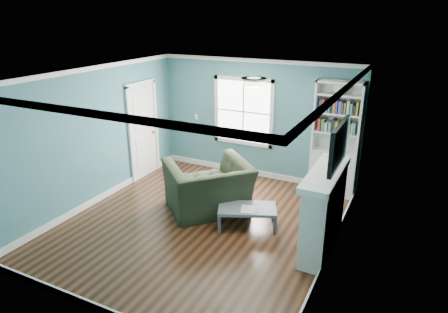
% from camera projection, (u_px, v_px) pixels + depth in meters
% --- Properties ---
extents(floor, '(5.00, 5.00, 0.00)m').
position_uv_depth(floor, '(201.00, 223.00, 7.03)').
color(floor, black).
rests_on(floor, ground).
extents(room_walls, '(5.00, 5.00, 5.00)m').
position_uv_depth(room_walls, '(199.00, 138.00, 6.49)').
color(room_walls, '#3E6C7F').
rests_on(room_walls, ground).
extents(trim, '(4.50, 5.00, 2.60)m').
position_uv_depth(trim, '(199.00, 158.00, 6.61)').
color(trim, white).
rests_on(trim, ground).
extents(window, '(1.40, 0.06, 1.50)m').
position_uv_depth(window, '(243.00, 112.00, 8.75)').
color(window, white).
rests_on(window, room_walls).
extents(bookshelf, '(0.90, 0.35, 2.31)m').
position_uv_depth(bookshelf, '(335.00, 150.00, 7.91)').
color(bookshelf, silver).
rests_on(bookshelf, ground).
extents(fireplace, '(0.44, 1.58, 1.30)m').
position_uv_depth(fireplace, '(324.00, 211.00, 6.11)').
color(fireplace, black).
rests_on(fireplace, ground).
extents(tv, '(0.06, 1.10, 0.65)m').
position_uv_depth(tv, '(339.00, 145.00, 5.69)').
color(tv, black).
rests_on(tv, fireplace).
extents(door, '(0.12, 0.98, 2.17)m').
position_uv_depth(door, '(143.00, 130.00, 8.77)').
color(door, silver).
rests_on(door, ground).
extents(ceiling_fixture, '(0.38, 0.38, 0.15)m').
position_uv_depth(ceiling_fixture, '(254.00, 81.00, 5.87)').
color(ceiling_fixture, white).
rests_on(ceiling_fixture, room_walls).
extents(light_switch, '(0.08, 0.01, 0.12)m').
position_uv_depth(light_switch, '(196.00, 117.00, 9.34)').
color(light_switch, white).
rests_on(light_switch, room_walls).
extents(recliner, '(1.67, 1.70, 1.26)m').
position_uv_depth(recliner, '(208.00, 179.00, 7.29)').
color(recliner, black).
rests_on(recliner, ground).
extents(coffee_table, '(1.12, 0.89, 0.36)m').
position_uv_depth(coffee_table, '(247.00, 210.00, 6.85)').
color(coffee_table, '#444951').
rests_on(coffee_table, ground).
extents(paper_sheet, '(0.32, 0.36, 0.00)m').
position_uv_depth(paper_sheet, '(248.00, 209.00, 6.78)').
color(paper_sheet, white).
rests_on(paper_sheet, coffee_table).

